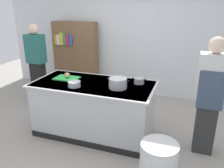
{
  "coord_description": "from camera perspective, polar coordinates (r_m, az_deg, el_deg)",
  "views": [
    {
      "loc": [
        1.44,
        -3.18,
        2.14
      ],
      "look_at": [
        0.25,
        0.2,
        0.85
      ],
      "focal_mm": 36.79,
      "sensor_mm": 36.0,
      "label": 1
    }
  ],
  "objects": [
    {
      "name": "mixing_bowl",
      "position": [
        3.58,
        -9.36,
        -0.01
      ],
      "size": [
        0.19,
        0.19,
        0.09
      ],
      "primitive_type": "cylinder",
      "color": "#B7BABF",
      "rests_on": "counter_island"
    },
    {
      "name": "counter_island",
      "position": [
        3.87,
        -4.5,
        -5.9
      ],
      "size": [
        1.98,
        0.98,
        0.9
      ],
      "color": "#B7BABF",
      "rests_on": "ground_plane"
    },
    {
      "name": "person_guest",
      "position": [
        5.23,
        -18.18,
        5.2
      ],
      "size": [
        0.38,
        0.24,
        1.72
      ],
      "rotation": [
        0.0,
        0.0,
        -1.69
      ],
      "color": "black",
      "rests_on": "ground_plane"
    },
    {
      "name": "ground_plane",
      "position": [
        4.09,
        -4.32,
        -11.78
      ],
      "size": [
        10.0,
        10.0,
        0.0
      ],
      "primitive_type": "plane",
      "color": "#9E9991"
    },
    {
      "name": "sauce_pan",
      "position": [
        3.69,
        6.74,
        0.79
      ],
      "size": [
        0.23,
        0.16,
        0.09
      ],
      "color": "#99999E",
      "rests_on": "counter_island"
    },
    {
      "name": "onion",
      "position": [
        3.96,
        -11.09,
        2.16
      ],
      "size": [
        0.09,
        0.09,
        0.09
      ],
      "primitive_type": "sphere",
      "color": "tan",
      "rests_on": "cutting_board"
    },
    {
      "name": "person_chef",
      "position": [
        3.47,
        23.11,
        -2.55
      ],
      "size": [
        0.38,
        0.25,
        1.72
      ],
      "rotation": [
        0.0,
        0.0,
        1.57
      ],
      "color": "#2E2E2E",
      "rests_on": "ground_plane"
    },
    {
      "name": "cutting_board",
      "position": [
        3.98,
        -11.19,
        1.43
      ],
      "size": [
        0.4,
        0.28,
        0.02
      ],
      "primitive_type": "cube",
      "color": "green",
      "rests_on": "counter_island"
    },
    {
      "name": "bookshelf",
      "position": [
        5.81,
        -9.0,
        6.75
      ],
      "size": [
        1.1,
        0.31,
        1.7
      ],
      "color": "brown",
      "rests_on": "ground_plane"
    },
    {
      "name": "back_wall",
      "position": [
        5.51,
        4.19,
        13.07
      ],
      "size": [
        6.4,
        0.12,
        3.0
      ],
      "primitive_type": "cube",
      "color": "silver",
      "rests_on": "ground_plane"
    },
    {
      "name": "trash_bin",
      "position": [
        3.04,
        11.45,
        -18.67
      ],
      "size": [
        0.46,
        0.46,
        0.54
      ],
      "primitive_type": "cylinder",
      "color": "silver",
      "rests_on": "ground_plane"
    },
    {
      "name": "stock_pot",
      "position": [
        3.47,
        1.47,
        0.22
      ],
      "size": [
        0.34,
        0.27,
        0.16
      ],
      "color": "#B7BABF",
      "rests_on": "counter_island"
    }
  ]
}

